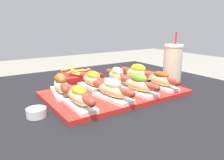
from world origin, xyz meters
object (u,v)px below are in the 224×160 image
hot_dog_4 (61,85)px  serving_tray (115,93)px  hot_dog_0 (79,97)px  hot_dog_2 (138,84)px  hot_dog_5 (93,80)px  hot_dog_6 (117,76)px  hot_dog_3 (161,80)px  hot_dog_7 (138,73)px  sauce_bowl (36,112)px  drink_cup (173,63)px  hot_dog_1 (113,90)px  fries_basket (79,77)px

hot_dog_4 → serving_tray: bearing=-21.4°
hot_dog_0 → hot_dog_2: bearing=1.0°
hot_dog_5 → hot_dog_6: (0.12, -0.00, 0.00)m
hot_dog_4 → hot_dog_6: hot_dog_4 is taller
serving_tray → hot_dog_3: (0.19, -0.07, 0.04)m
hot_dog_5 → hot_dog_6: bearing=-0.2°
hot_dog_7 → sauce_bowl: (-0.50, -0.12, -0.04)m
hot_dog_2 → drink_cup: size_ratio=0.85×
hot_dog_2 → sauce_bowl: hot_dog_2 is taller
hot_dog_0 → hot_dog_1: 0.13m
hot_dog_1 → hot_dog_0: bearing=-179.8°
hot_dog_7 → fries_basket: (-0.20, 0.21, -0.03)m
hot_dog_1 → serving_tray: bearing=51.4°
hot_dog_0 → hot_dog_7: 0.41m
hot_dog_3 → fries_basket: bearing=119.6°
hot_dog_1 → hot_dog_5: bearing=86.3°
hot_dog_2 → hot_dog_3: (0.13, 0.01, -0.00)m
hot_dog_6 → fries_basket: 0.23m
hot_dog_6 → hot_dog_7: hot_dog_7 is taller
hot_dog_0 → drink_cup: bearing=11.7°
hot_dog_1 → fries_basket: 0.38m
hot_dog_0 → hot_dog_3: (0.38, 0.01, -0.00)m
hot_dog_0 → fries_basket: (0.18, 0.37, -0.03)m
hot_dog_3 → sauce_bowl: size_ratio=3.36×
sauce_bowl → drink_cup: bearing=6.4°
hot_dog_5 → hot_dog_7: size_ratio=1.02×
serving_tray → hot_dog_4: hot_dog_4 is taller
hot_dog_7 → fries_basket: 0.30m
drink_cup → hot_dog_0: bearing=-168.3°
hot_dog_6 → hot_dog_7: 0.12m
hot_dog_5 → hot_dog_0: bearing=-131.3°
serving_tray → hot_dog_0: 0.21m
hot_dog_7 → drink_cup: drink_cup is taller
hot_dog_0 → hot_dog_5: (0.14, 0.16, 0.00)m
hot_dog_7 → hot_dog_2: bearing=-129.7°
hot_dog_2 → hot_dog_6: 0.15m
hot_dog_0 → hot_dog_5: 0.21m
hot_dog_3 → sauce_bowl: 0.51m
sauce_bowl → drink_cup: size_ratio=0.25×
hot_dog_0 → hot_dog_5: bearing=48.7°
hot_dog_6 → sauce_bowl: bearing=-162.9°
serving_tray → hot_dog_7: size_ratio=2.68×
hot_dog_3 → hot_dog_1: bearing=-177.1°
hot_dog_6 → hot_dog_0: bearing=-148.6°
hot_dog_0 → serving_tray: bearing=22.8°
hot_dog_0 → hot_dog_4: bearing=90.0°
hot_dog_2 → hot_dog_4: (-0.25, 0.15, -0.00)m
hot_dog_2 → hot_dog_6: hot_dog_2 is taller
serving_tray → hot_dog_6: 0.11m
hot_dog_0 → hot_dog_3: 0.38m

